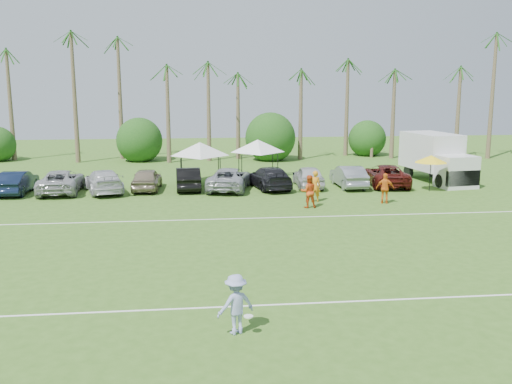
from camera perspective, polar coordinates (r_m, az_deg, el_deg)
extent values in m
plane|color=#39621D|center=(16.67, -1.82, -13.97)|extent=(120.00, 120.00, 0.00)
cube|color=white|center=(18.50, -2.32, -11.37)|extent=(80.00, 0.10, 0.01)
cube|color=white|center=(29.95, -3.97, -2.73)|extent=(80.00, 0.10, 0.01)
cone|color=brown|center=(55.47, -23.16, 7.34)|extent=(0.44, 0.44, 9.00)
cone|color=brown|center=(54.23, -18.09, 8.14)|extent=(0.44, 0.44, 10.00)
cone|color=brown|center=(53.56, -13.88, 8.86)|extent=(0.44, 0.44, 11.00)
cone|color=brown|center=(53.26, -9.50, 7.40)|extent=(0.44, 0.44, 8.00)
cone|color=brown|center=(53.17, -5.17, 8.04)|extent=(0.44, 0.44, 9.00)
cone|color=brown|center=(53.39, -0.83, 8.63)|extent=(0.44, 0.44, 10.00)
cone|color=brown|center=(53.91, 3.46, 9.16)|extent=(0.44, 0.44, 11.00)
cone|color=brown|center=(55.04, 8.62, 7.53)|extent=(0.44, 0.44, 8.00)
cone|color=brown|center=(56.51, 13.59, 7.94)|extent=(0.44, 0.44, 9.00)
cone|color=brown|center=(58.38, 18.28, 8.28)|extent=(0.44, 0.44, 10.00)
cone|color=brown|center=(60.13, 21.81, 8.59)|extent=(0.44, 0.44, 11.00)
cylinder|color=brown|center=(54.68, -11.43, 3.95)|extent=(0.30, 0.30, 1.40)
sphere|color=#164312|center=(54.56, -11.48, 5.09)|extent=(4.00, 4.00, 4.00)
cylinder|color=brown|center=(54.94, 1.16, 4.19)|extent=(0.30, 0.30, 1.40)
sphere|color=#164312|center=(54.82, 1.17, 5.33)|extent=(4.00, 4.00, 4.00)
cylinder|color=brown|center=(57.11, 11.19, 4.24)|extent=(0.30, 0.30, 1.40)
sphere|color=#164312|center=(57.00, 11.23, 5.34)|extent=(4.00, 4.00, 4.00)
imported|color=orange|center=(34.35, 5.91, 0.58)|extent=(0.74, 0.54, 1.88)
imported|color=#CD4916|center=(32.63, 5.28, 0.05)|extent=(0.93, 0.73, 1.88)
imported|color=orange|center=(34.52, 12.80, 0.36)|extent=(1.15, 0.77, 1.81)
cube|color=silver|center=(43.80, 17.10, 3.94)|extent=(3.24, 5.12, 2.61)
cube|color=silver|center=(41.14, 19.41, 1.92)|extent=(2.64, 2.19, 2.19)
cube|color=black|center=(40.54, 19.99, 1.32)|extent=(2.42, 0.64, 1.04)
cube|color=#E5590C|center=(44.55, 18.51, 3.36)|extent=(0.25, 1.66, 0.94)
cylinder|color=black|center=(40.84, 17.98, 1.06)|extent=(0.44, 0.97, 0.94)
cylinder|color=black|center=(41.98, 20.39, 1.16)|extent=(0.44, 0.97, 0.94)
cylinder|color=black|center=(44.56, 15.00, 1.99)|extent=(0.44, 0.97, 0.94)
cylinder|color=black|center=(45.61, 17.29, 2.06)|extent=(0.44, 0.97, 0.94)
cylinder|color=black|center=(39.68, -7.51, 1.96)|extent=(0.06, 0.06, 1.94)
cylinder|color=black|center=(39.72, -3.60, 2.04)|extent=(0.06, 0.06, 1.94)
cylinder|color=black|center=(42.37, -7.45, 2.51)|extent=(0.06, 0.06, 1.94)
cylinder|color=black|center=(42.40, -3.78, 2.59)|extent=(0.06, 0.06, 1.94)
pyramid|color=silver|center=(40.78, -5.63, 4.98)|extent=(4.19, 4.19, 0.97)
cylinder|color=black|center=(41.78, -1.43, 2.46)|extent=(0.06, 0.06, 1.91)
cylinder|color=black|center=(42.09, 2.19, 2.52)|extent=(0.06, 0.06, 1.91)
cylinder|color=black|center=(44.41, -1.73, 2.96)|extent=(0.06, 0.06, 1.91)
cylinder|color=black|center=(44.70, 1.68, 3.01)|extent=(0.06, 0.06, 1.91)
pyramid|color=white|center=(43.00, 0.18, 5.27)|extent=(4.12, 4.12, 0.95)
cylinder|color=black|center=(39.23, 17.01, 1.63)|extent=(0.05, 0.05, 2.15)
cone|color=yellow|center=(39.08, 17.10, 3.18)|extent=(2.15, 2.15, 0.49)
imported|color=#939DD0|center=(16.36, -2.03, -11.15)|extent=(1.29, 1.04, 1.74)
cylinder|color=white|center=(16.34, -0.76, -12.32)|extent=(0.27, 0.27, 0.03)
imported|color=#101B33|center=(39.83, -22.77, 0.91)|extent=(1.70, 4.55, 1.48)
imported|color=#A2A2A5|center=(39.19, -18.91, 1.02)|extent=(2.70, 5.45, 1.48)
imported|color=silver|center=(38.49, -14.99, 1.07)|extent=(3.41, 5.49, 1.48)
imported|color=gray|center=(38.68, -10.87, 1.29)|extent=(1.96, 4.44, 1.48)
imported|color=black|center=(38.50, -6.82, 1.36)|extent=(1.76, 4.57, 1.48)
imported|color=#9799A0|center=(38.14, -2.70, 1.34)|extent=(3.55, 5.75, 1.48)
imported|color=black|center=(38.61, 1.33, 1.46)|extent=(2.94, 5.40, 1.48)
imported|color=silver|center=(39.22, 5.27, 1.56)|extent=(1.91, 4.42, 1.48)
imported|color=gray|center=(39.59, 9.24, 1.56)|extent=(1.65, 4.53, 1.48)
imported|color=#501510|center=(40.65, 12.86, 1.66)|extent=(3.00, 5.57, 1.48)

